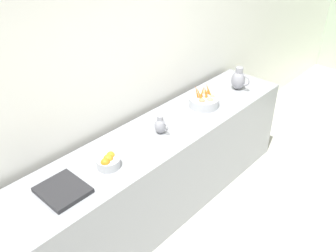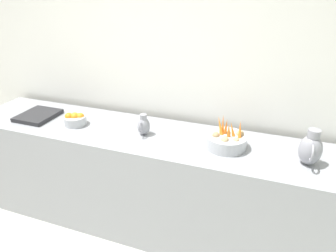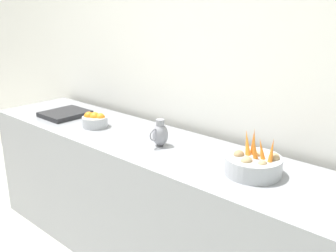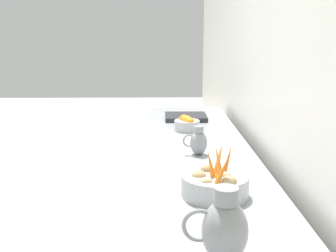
{
  "view_description": "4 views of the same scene",
  "coord_description": "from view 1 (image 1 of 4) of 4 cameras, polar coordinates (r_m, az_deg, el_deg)",
  "views": [
    {
      "loc": [
        0.39,
        -1.85,
        2.72
      ],
      "look_at": [
        -1.45,
        0.19,
        1.0
      ],
      "focal_mm": 38.91,
      "sensor_mm": 36.0,
      "label": 1
    },
    {
      "loc": [
        0.51,
        1.06,
        2.05
      ],
      "look_at": [
        -1.37,
        0.39,
        1.1
      ],
      "focal_mm": 32.8,
      "sensor_mm": 36.0,
      "label": 2
    },
    {
      "loc": [
        0.17,
        1.68,
        1.79
      ],
      "look_at": [
        -1.49,
        0.2,
        1.08
      ],
      "focal_mm": 40.6,
      "sensor_mm": 36.0,
      "label": 3
    },
    {
      "loc": [
        -1.27,
        2.63,
        1.67
      ],
      "look_at": [
        -1.31,
        0.12,
        1.1
      ],
      "focal_mm": 46.65,
      "sensor_mm": 36.0,
      "label": 4
    }
  ],
  "objects": [
    {
      "name": "prep_counter",
      "position": [
        3.56,
        -1.16,
        -7.17
      ],
      "size": [
        0.66,
        3.21,
        0.93
      ],
      "primitive_type": "cube",
      "color": "gray",
      "rests_on": "ground_plane"
    },
    {
      "name": "counter_sink_basin",
      "position": [
        2.74,
        -16.16,
        -9.63
      ],
      "size": [
        0.34,
        0.3,
        0.04
      ],
      "primitive_type": "cube",
      "color": "#232326",
      "rests_on": "prep_counter"
    },
    {
      "name": "metal_pitcher_tall",
      "position": [
        4.06,
        11.0,
        7.17
      ],
      "size": [
        0.21,
        0.15,
        0.25
      ],
      "color": "gray",
      "rests_on": "prep_counter"
    },
    {
      "name": "orange_bowl",
      "position": [
        2.88,
        -9.36,
        -5.53
      ],
      "size": [
        0.19,
        0.19,
        0.11
      ],
      "color": "#ADAFB5",
      "rests_on": "prep_counter"
    },
    {
      "name": "tile_wall_left",
      "position": [
        3.63,
        -1.0,
        12.52
      ],
      "size": [
        0.1,
        8.87,
        3.0
      ],
      "primitive_type": "cube",
      "color": "white",
      "rests_on": "ground_plane"
    },
    {
      "name": "vegetable_colander",
      "position": [
        3.68,
        5.63,
        3.94
      ],
      "size": [
        0.3,
        0.3,
        0.23
      ],
      "color": "#ADAFB5",
      "rests_on": "prep_counter"
    },
    {
      "name": "metal_pitcher_short",
      "position": [
        3.22,
        -1.2,
        0.09
      ],
      "size": [
        0.15,
        0.1,
        0.17
      ],
      "color": "gray",
      "rests_on": "prep_counter"
    }
  ]
}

